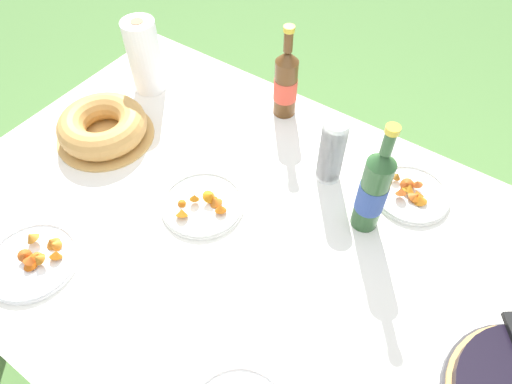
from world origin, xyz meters
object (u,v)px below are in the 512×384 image
(bundt_cake, at_px, (103,126))
(snack_plate_near, at_px, (203,204))
(cup_stack, at_px, (332,151))
(snack_plate_left, at_px, (411,193))
(paper_towel_roll, at_px, (145,57))
(cider_bottle_amber, at_px, (286,83))
(snack_plate_far, at_px, (33,259))
(cider_bottle_green, at_px, (373,191))

(bundt_cake, relative_size, snack_plate_near, 1.31)
(cup_stack, height_order, snack_plate_left, cup_stack)
(paper_towel_roll, bearing_deg, cider_bottle_amber, 19.12)
(snack_plate_near, bearing_deg, snack_plate_far, -122.15)
(cider_bottle_green, xyz_separation_m, paper_towel_roll, (-0.88, 0.10, -0.01))
(cup_stack, bearing_deg, cider_bottle_green, -28.89)
(cup_stack, relative_size, cider_bottle_green, 0.61)
(cup_stack, relative_size, cider_bottle_amber, 0.68)
(snack_plate_left, height_order, snack_plate_far, same)
(cup_stack, bearing_deg, cider_bottle_amber, 147.01)
(cider_bottle_green, relative_size, snack_plate_far, 1.49)
(snack_plate_near, relative_size, snack_plate_far, 0.99)
(snack_plate_near, height_order, snack_plate_far, snack_plate_near)
(bundt_cake, bearing_deg, snack_plate_far, -66.47)
(cider_bottle_green, bearing_deg, bundt_cake, -168.54)
(snack_plate_near, bearing_deg, cup_stack, 51.94)
(bundt_cake, xyz_separation_m, snack_plate_far, (0.19, -0.43, -0.03))
(snack_plate_left, distance_m, paper_towel_roll, 0.96)
(cider_bottle_green, relative_size, snack_plate_left, 1.62)
(snack_plate_left, relative_size, snack_plate_far, 0.92)
(cider_bottle_green, height_order, cider_bottle_amber, cider_bottle_green)
(bundt_cake, distance_m, paper_towel_roll, 0.29)
(bundt_cake, relative_size, cup_stack, 1.43)
(paper_towel_roll, bearing_deg, cup_stack, -0.81)
(cider_bottle_amber, distance_m, snack_plate_near, 0.48)
(snack_plate_far, xyz_separation_m, paper_towel_roll, (-0.24, 0.70, 0.12))
(snack_plate_left, bearing_deg, cup_stack, -163.35)
(cup_stack, bearing_deg, snack_plate_near, -128.06)
(cider_bottle_amber, bearing_deg, snack_plate_left, -11.37)
(paper_towel_roll, bearing_deg, snack_plate_near, -32.46)
(cup_stack, relative_size, snack_plate_left, 0.98)
(cup_stack, height_order, cider_bottle_amber, cider_bottle_amber)
(snack_plate_near, bearing_deg, cider_bottle_amber, 93.29)
(cider_bottle_green, relative_size, paper_towel_roll, 1.38)
(snack_plate_left, height_order, paper_towel_roll, paper_towel_roll)
(snack_plate_near, xyz_separation_m, paper_towel_roll, (-0.48, 0.31, 0.12))
(snack_plate_left, distance_m, snack_plate_far, 1.04)
(cup_stack, relative_size, snack_plate_near, 0.92)
(bundt_cake, bearing_deg, snack_plate_near, -5.34)
(cider_bottle_green, xyz_separation_m, cider_bottle_amber, (-0.42, 0.26, -0.02))
(cider_bottle_green, bearing_deg, snack_plate_far, -137.06)
(cider_bottle_amber, xyz_separation_m, snack_plate_near, (0.03, -0.47, -0.11))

